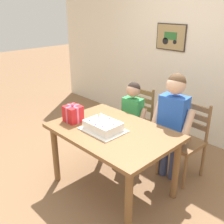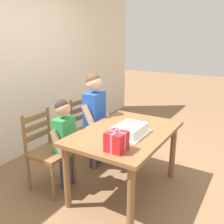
% 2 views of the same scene
% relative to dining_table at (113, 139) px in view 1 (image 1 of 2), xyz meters
% --- Properties ---
extents(ground_plane, '(20.00, 20.00, 0.00)m').
position_rel_dining_table_xyz_m(ground_plane, '(0.00, 0.00, -0.64)').
color(ground_plane, '#846042').
extents(back_wall, '(6.40, 0.11, 2.60)m').
position_rel_dining_table_xyz_m(back_wall, '(-0.00, 1.80, 0.66)').
color(back_wall, silver).
rests_on(back_wall, ground).
extents(dining_table, '(1.31, 0.90, 0.74)m').
position_rel_dining_table_xyz_m(dining_table, '(0.00, 0.00, 0.00)').
color(dining_table, brown).
rests_on(dining_table, ground).
extents(birthday_cake, '(0.44, 0.34, 0.19)m').
position_rel_dining_table_xyz_m(birthday_cake, '(-0.06, -0.08, 0.15)').
color(birthday_cake, white).
rests_on(birthday_cake, dining_table).
extents(gift_box_red_large, '(0.19, 0.18, 0.21)m').
position_rel_dining_table_xyz_m(gift_box_red_large, '(-0.47, -0.16, 0.19)').
color(gift_box_red_large, red).
rests_on(gift_box_red_large, dining_table).
extents(chair_left, '(0.43, 0.43, 0.92)m').
position_rel_dining_table_xyz_m(chair_left, '(-0.40, 0.81, -0.17)').
color(chair_left, brown).
rests_on(chair_left, ground).
extents(chair_right, '(0.44, 0.44, 0.92)m').
position_rel_dining_table_xyz_m(chair_right, '(0.40, 0.81, -0.17)').
color(chair_right, brown).
rests_on(chair_right, ground).
extents(child_older, '(0.48, 0.28, 1.29)m').
position_rel_dining_table_xyz_m(child_older, '(0.31, 0.64, 0.15)').
color(child_older, '#38426B').
rests_on(child_older, ground).
extents(child_younger, '(0.40, 0.24, 1.07)m').
position_rel_dining_table_xyz_m(child_younger, '(-0.28, 0.64, 0.01)').
color(child_younger, '#38426B').
rests_on(child_younger, ground).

